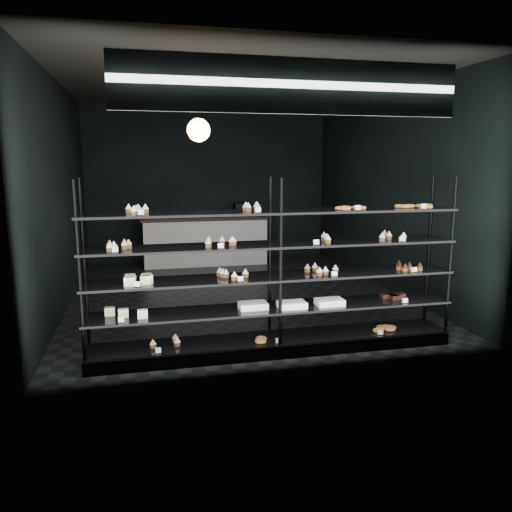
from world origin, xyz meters
name	(u,v)px	position (x,y,z in m)	size (l,w,h in m)	color
room	(235,193)	(0.00, 0.00, 1.60)	(5.01, 6.01, 3.20)	black
display_shelf	(272,297)	(-0.05, -2.45, 0.63)	(4.00, 0.50, 1.91)	black
signage	(293,86)	(0.00, -2.93, 2.75)	(3.30, 0.05, 0.50)	#0B1439
pendant_lamp	(199,130)	(-0.67, -1.19, 2.45)	(0.28, 0.28, 0.87)	black
service_counter	(206,240)	(-0.15, 2.50, 0.50)	(2.55, 0.65, 1.23)	silver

